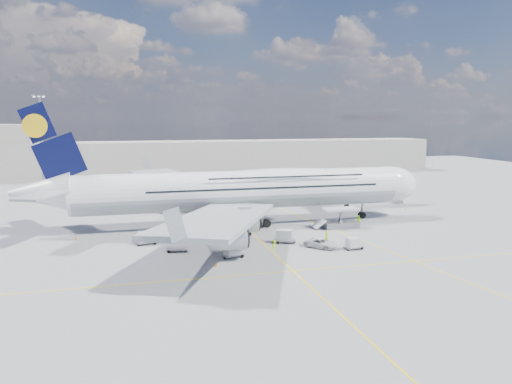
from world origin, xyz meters
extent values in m
plane|color=gray|center=(0.00, 0.00, 0.00)|extent=(300.00, 300.00, 0.00)
cube|color=yellow|center=(0.00, 0.00, 0.01)|extent=(0.25, 220.00, 0.01)
cube|color=yellow|center=(0.00, -20.00, 0.01)|extent=(120.00, 0.25, 0.01)
cube|color=yellow|center=(14.00, 10.00, 0.01)|extent=(14.16, 99.06, 0.01)
cylinder|color=white|center=(0.00, 10.00, 6.80)|extent=(62.00, 7.20, 7.20)
cylinder|color=#9EA0A5|center=(0.00, 10.00, 6.65)|extent=(60.76, 7.13, 7.13)
ellipsoid|color=white|center=(8.00, 10.00, 8.78)|extent=(36.00, 6.84, 3.76)
ellipsoid|color=white|center=(31.00, 10.00, 6.80)|extent=(11.52, 7.20, 7.20)
ellipsoid|color=black|center=(34.24, 10.00, 7.40)|extent=(3.84, 4.16, 1.44)
cone|color=white|center=(-35.50, 10.00, 7.60)|extent=(10.00, 6.84, 6.84)
cube|color=#080C33|center=(-33.50, 10.00, 16.40)|extent=(11.02, 0.46, 14.61)
cylinder|color=yellow|center=(-35.60, 10.00, 18.90)|extent=(4.00, 0.60, 4.00)
cube|color=#999EA3|center=(-8.00, 30.00, 5.60)|extent=(25.49, 39.15, 3.35)
cube|color=#999EA3|center=(-8.00, -10.00, 5.60)|extent=(25.49, 39.15, 3.35)
cylinder|color=#B7BABF|center=(-3.00, 22.50, 3.20)|extent=(5.20, 3.50, 3.50)
cylinder|color=#B7BABF|center=(-7.50, 33.00, 3.20)|extent=(5.20, 3.50, 3.50)
cylinder|color=#B7BABF|center=(-3.00, -2.50, 3.20)|extent=(5.20, 3.50, 3.50)
cylinder|color=#B7BABF|center=(-7.50, -13.00, 3.20)|extent=(5.20, 3.50, 3.50)
cylinder|color=gray|center=(25.00, 10.00, 2.20)|extent=(0.44, 0.44, 3.80)
cylinder|color=black|center=(25.00, 10.00, 0.65)|extent=(1.30, 0.90, 1.30)
cylinder|color=gray|center=(0.00, 10.00, 2.20)|extent=(0.56, 0.56, 3.80)
cylinder|color=black|center=(0.00, 13.20, 0.75)|extent=(1.50, 0.90, 1.50)
cube|color=#B7B7BC|center=(25.00, 18.60, 7.10)|extent=(3.00, 10.00, 2.60)
cube|color=#B7B7BC|center=(33.00, 23.60, 7.10)|extent=(18.00, 3.00, 2.60)
cylinder|color=gray|center=(27.00, 21.60, 3.55)|extent=(0.80, 0.80, 7.10)
cylinder|color=black|center=(27.00, 21.60, 0.45)|extent=(0.90, 0.80, 0.90)
cylinder|color=gray|center=(41.00, 23.60, 3.55)|extent=(1.00, 1.00, 7.10)
cube|color=gray|center=(41.00, 23.60, 0.40)|extent=(2.00, 2.00, 0.80)
cylinder|color=#B7B7BC|center=(25.00, 14.80, 7.10)|extent=(3.60, 3.60, 2.80)
cube|color=silver|center=(17.00, 2.90, 3.50)|extent=(6.50, 3.20, 0.35)
cube|color=gray|center=(17.00, 2.90, 0.55)|extent=(6.50, 3.20, 1.10)
cube|color=gray|center=(17.00, 2.90, 2.05)|extent=(0.22, 1.99, 3.00)
cylinder|color=black|center=(14.40, 1.70, 0.35)|extent=(0.70, 0.30, 0.70)
cube|color=silver|center=(12.80, 2.90, 1.00)|extent=(2.16, 2.60, 1.60)
cylinder|color=gray|center=(-40.00, 45.00, 12.50)|extent=(0.70, 0.70, 25.00)
cube|color=gray|center=(-40.00, 45.00, 25.20)|extent=(3.00, 0.40, 0.60)
cube|color=#B2AD9E|center=(0.00, 95.00, 6.00)|extent=(180.00, 16.00, 12.00)
cube|color=#193814|center=(40.00, 140.00, 4.00)|extent=(160.00, 6.00, 8.00)
cube|color=gray|center=(-18.35, -0.50, 0.38)|extent=(3.61, 2.50, 0.20)
cylinder|color=black|center=(-19.67, -1.15, 0.24)|extent=(0.48, 0.20, 0.48)
cylinder|color=black|center=(-17.04, 0.16, 0.24)|extent=(0.48, 0.20, 0.48)
cube|color=silver|center=(-18.35, -0.50, 1.26)|extent=(2.73, 2.18, 1.64)
cube|color=gray|center=(-6.38, -11.41, 0.37)|extent=(3.56, 2.62, 0.19)
cylinder|color=black|center=(-7.66, -12.04, 0.23)|extent=(0.47, 0.19, 0.47)
cylinder|color=black|center=(-5.11, -10.77, 0.23)|extent=(0.47, 0.19, 0.47)
cube|color=silver|center=(-6.38, -11.41, 1.22)|extent=(2.72, 2.25, 1.59)
cube|color=gray|center=(-11.83, 0.60, 0.35)|extent=(3.37, 2.63, 0.18)
cylinder|color=black|center=(-13.02, 0.00, 0.22)|extent=(0.44, 0.18, 0.44)
cylinder|color=black|center=(-10.63, 1.20, 0.22)|extent=(0.44, 0.18, 0.44)
cube|color=gray|center=(-14.09, -6.18, 0.36)|extent=(3.37, 2.19, 0.19)
cylinder|color=black|center=(-15.34, -6.80, 0.23)|extent=(0.46, 0.19, 0.46)
cylinder|color=black|center=(-12.84, -5.55, 0.23)|extent=(0.46, 0.19, 0.46)
cube|color=gray|center=(3.55, -5.23, 0.40)|extent=(3.89, 3.06, 0.21)
cylinder|color=black|center=(2.17, -5.92, 0.25)|extent=(0.50, 0.21, 0.50)
cylinder|color=black|center=(4.93, -4.54, 0.25)|extent=(0.50, 0.21, 0.50)
cube|color=silver|center=(3.55, -5.23, 1.32)|extent=(3.00, 2.59, 1.72)
cube|color=gray|center=(12.67, -11.81, 0.34)|extent=(3.10, 2.00, 0.17)
cylinder|color=black|center=(11.52, -12.38, 0.21)|extent=(0.42, 0.17, 0.42)
cylinder|color=black|center=(13.82, -11.23, 0.21)|extent=(0.42, 0.17, 0.42)
cube|color=silver|center=(12.67, -11.81, 1.10)|extent=(2.33, 1.78, 1.44)
cube|color=white|center=(-1.98, 1.48, 0.80)|extent=(3.35, 1.85, 1.48)
cube|color=black|center=(-1.98, 1.48, 1.71)|extent=(1.29, 1.49, 0.57)
cylinder|color=black|center=(-3.12, 0.85, 0.37)|extent=(0.73, 0.29, 0.73)
cylinder|color=black|center=(-0.84, 2.11, 0.37)|extent=(0.73, 0.29, 0.73)
cube|color=gray|center=(-14.06, 28.05, 1.10)|extent=(7.58, 4.66, 2.19)
cube|color=white|center=(-14.82, 28.05, 3.18)|extent=(5.84, 4.20, 2.41)
cube|color=white|center=(-11.32, 28.05, 2.08)|extent=(2.64, 3.00, 1.75)
cube|color=black|center=(-10.55, 28.05, 2.30)|extent=(0.82, 2.14, 0.99)
cylinder|color=black|center=(-11.65, 26.79, 0.60)|extent=(1.21, 0.38, 1.21)
cylinder|color=black|center=(-16.47, 29.31, 0.60)|extent=(1.21, 0.38, 1.21)
cube|color=orange|center=(-14.82, 28.05, 2.41)|extent=(5.91, 4.27, 0.55)
cube|color=gray|center=(-20.38, 35.85, 0.94)|extent=(6.16, 2.38, 1.88)
cube|color=white|center=(-21.04, 35.85, 2.73)|extent=(4.56, 2.44, 2.07)
cube|color=white|center=(-18.03, 35.85, 1.79)|extent=(1.74, 2.20, 1.51)
cube|color=black|center=(-17.37, 35.85, 1.98)|extent=(0.18, 1.88, 0.85)
cylinder|color=black|center=(-18.31, 34.77, 0.52)|extent=(1.03, 0.33, 1.03)
cylinder|color=black|center=(-22.45, 36.93, 0.52)|extent=(1.03, 0.33, 1.03)
imported|color=silver|center=(8.05, -9.79, 0.74)|extent=(5.40, 5.64, 1.49)
imported|color=#BEEB18|center=(22.98, 15.10, 0.84)|extent=(0.71, 0.72, 1.68)
imported|color=#B8F619|center=(21.08, 3.55, 1.00)|extent=(1.19, 1.23, 2.00)
imported|color=#A1DF17|center=(-8.23, -0.09, 0.77)|extent=(0.81, 0.96, 1.53)
imported|color=#BBF519|center=(10.96, -5.10, 0.80)|extent=(0.82, 0.93, 1.60)
imported|color=#C2F519|center=(0.40, -9.86, 0.88)|extent=(1.30, 1.04, 1.76)
cone|color=orange|center=(38.74, 16.22, 0.24)|extent=(0.38, 0.38, 0.48)
cube|color=orange|center=(38.74, 16.22, 0.01)|extent=(0.33, 0.33, 0.03)
cone|color=orange|center=(-10.15, 27.06, 0.30)|extent=(0.47, 0.47, 0.60)
cube|color=orange|center=(-10.15, 27.06, 0.02)|extent=(0.41, 0.41, 0.03)
cone|color=orange|center=(-18.83, 31.36, 0.30)|extent=(0.47, 0.47, 0.59)
cube|color=orange|center=(-18.83, 31.36, 0.02)|extent=(0.40, 0.40, 0.03)
cone|color=orange|center=(-7.41, 1.22, 0.28)|extent=(0.44, 0.44, 0.56)
cube|color=orange|center=(-7.41, 1.22, 0.02)|extent=(0.38, 0.38, 0.03)
cone|color=orange|center=(-9.55, -15.31, 0.27)|extent=(0.43, 0.43, 0.54)
cube|color=orange|center=(-9.55, -15.31, 0.01)|extent=(0.37, 0.37, 0.03)
cone|color=orange|center=(-29.66, 5.73, 0.29)|extent=(0.46, 0.46, 0.58)
cube|color=orange|center=(-29.66, 5.73, 0.02)|extent=(0.40, 0.40, 0.03)
camera|label=1|loc=(-21.01, -80.86, 20.32)|focal=35.00mm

